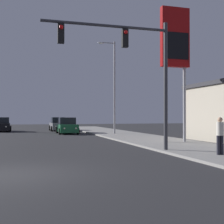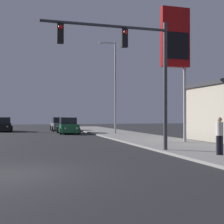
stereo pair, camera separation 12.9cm
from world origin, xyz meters
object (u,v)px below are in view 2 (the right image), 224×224
object	(u,v)px
pedestrian_on_sidewalk	(220,134)
gas_station_sign	(175,45)
traffic_light_mast	(133,59)
car_green	(68,126)
street_lamp	(114,82)
car_grey	(59,125)
car_black	(3,125)

from	to	relation	value
pedestrian_on_sidewalk	gas_station_sign	bearing A→B (deg)	78.62
traffic_light_mast	gas_station_sign	distance (m)	6.58
gas_station_sign	pedestrian_on_sidewalk	bearing A→B (deg)	-101.38
car_green	street_lamp	xyz separation A→B (m)	(4.06, -3.12, 4.36)
car_grey	car_black	world-z (taller)	same
car_green	gas_station_sign	distance (m)	15.64
traffic_light_mast	gas_station_sign	world-z (taller)	gas_station_sign
car_black	car_grey	bearing A→B (deg)	177.20
traffic_light_mast	pedestrian_on_sidewalk	bearing A→B (deg)	-38.63
car_grey	gas_station_sign	distance (m)	21.63
car_green	traffic_light_mast	distance (m)	18.24
gas_station_sign	car_grey	bearing A→B (deg)	105.43
car_black	gas_station_sign	size ratio (longest dim) A/B	0.48
traffic_light_mast	street_lamp	distance (m)	15.04
car_black	pedestrian_on_sidewalk	distance (m)	29.11
car_black	traffic_light_mast	distance (m)	25.95
pedestrian_on_sidewalk	car_black	bearing A→B (deg)	111.67
car_grey	pedestrian_on_sidewalk	distance (m)	27.26
gas_station_sign	pedestrian_on_sidewalk	distance (m)	8.96
street_lamp	pedestrian_on_sidewalk	bearing A→B (deg)	-90.30
gas_station_sign	traffic_light_mast	bearing A→B (deg)	-136.54
car_black	traffic_light_mast	size ratio (longest dim) A/B	0.67
car_grey	traffic_light_mast	xyz separation A→B (m)	(0.98, -24.40, 3.91)
car_grey	car_black	xyz separation A→B (m)	(-6.59, 0.12, 0.00)
car_green	traffic_light_mast	size ratio (longest dim) A/B	0.67
car_grey	car_green	world-z (taller)	same
car_black	street_lamp	world-z (taller)	street_lamp
traffic_light_mast	pedestrian_on_sidewalk	xyz separation A→B (m)	(3.18, -2.54, -3.64)
car_grey	street_lamp	size ratio (longest dim) A/B	0.48
street_lamp	traffic_light_mast	bearing A→B (deg)	-102.56
car_grey	car_green	xyz separation A→B (m)	(0.19, -6.60, 0.00)
street_lamp	pedestrian_on_sidewalk	distance (m)	17.69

